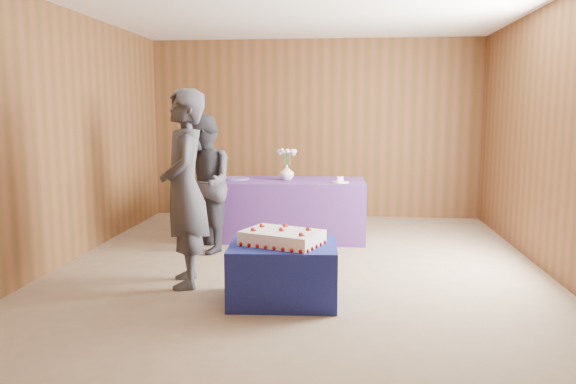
# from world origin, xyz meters

# --- Properties ---
(ground) EXTENTS (6.00, 6.00, 0.00)m
(ground) POSITION_xyz_m (0.00, 0.00, 0.00)
(ground) COLOR gray
(ground) RESTS_ON ground
(room_shell) EXTENTS (5.04, 6.04, 2.72)m
(room_shell) POSITION_xyz_m (0.00, 0.00, 1.80)
(room_shell) COLOR brown
(room_shell) RESTS_ON ground
(cake_table) EXTENTS (0.94, 0.75, 0.50)m
(cake_table) POSITION_xyz_m (-0.05, -1.02, 0.25)
(cake_table) COLOR navy
(cake_table) RESTS_ON ground
(serving_table) EXTENTS (2.01, 0.93, 0.75)m
(serving_table) POSITION_xyz_m (-0.28, 1.40, 0.38)
(serving_table) COLOR #4F2E80
(serving_table) RESTS_ON ground
(sheet_cake) EXTENTS (0.78, 0.66, 0.15)m
(sheet_cake) POSITION_xyz_m (-0.06, -1.03, 0.56)
(sheet_cake) COLOR white
(sheet_cake) RESTS_ON cake_table
(vase) EXTENTS (0.19, 0.19, 0.19)m
(vase) POSITION_xyz_m (-0.27, 1.42, 0.85)
(vase) COLOR silver
(vase) RESTS_ON serving_table
(flower_spray) EXTENTS (0.25, 0.26, 0.20)m
(flower_spray) POSITION_xyz_m (-0.27, 1.42, 1.11)
(flower_spray) COLOR #28642D
(flower_spray) RESTS_ON vase
(platter) EXTENTS (0.51, 0.51, 0.02)m
(platter) POSITION_xyz_m (-0.95, 1.43, 0.76)
(platter) COLOR #6350A1
(platter) RESTS_ON serving_table
(plate) EXTENTS (0.28, 0.28, 0.01)m
(plate) POSITION_xyz_m (0.41, 1.22, 0.76)
(plate) COLOR white
(plate) RESTS_ON serving_table
(cake_slice) EXTENTS (0.08, 0.07, 0.09)m
(cake_slice) POSITION_xyz_m (0.41, 1.22, 0.79)
(cake_slice) COLOR white
(cake_slice) RESTS_ON plate
(knife) EXTENTS (0.26, 0.07, 0.00)m
(knife) POSITION_xyz_m (0.44, 1.09, 0.75)
(knife) COLOR silver
(knife) RESTS_ON serving_table
(guest_left) EXTENTS (0.61, 0.76, 1.82)m
(guest_left) POSITION_xyz_m (-1.00, -0.66, 0.91)
(guest_left) COLOR #363840
(guest_left) RESTS_ON ground
(guest_right) EXTENTS (0.91, 0.97, 1.59)m
(guest_right) POSITION_xyz_m (-1.14, 0.60, 0.79)
(guest_right) COLOR #33343E
(guest_right) RESTS_ON ground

